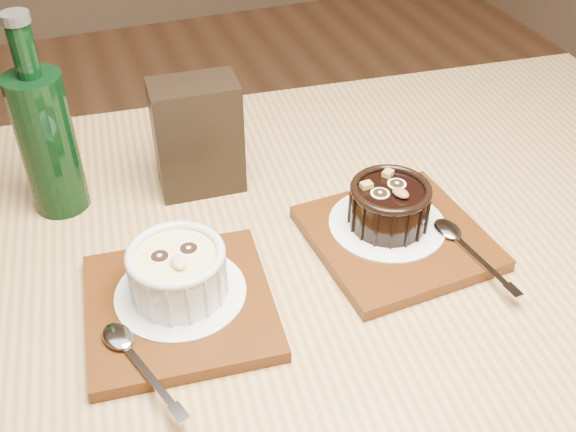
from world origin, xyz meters
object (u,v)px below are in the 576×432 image
object	(u,v)px
tray_left	(180,306)
tray_right	(397,238)
table	(282,338)
ramekin_white	(178,270)
condiment_stand	(198,137)
green_bottle	(47,139)
ramekin_dark	(390,203)

from	to	relation	value
tray_left	tray_right	distance (m)	0.25
table	ramekin_white	size ratio (longest dim) A/B	13.28
tray_right	condiment_stand	xyz separation A→B (m)	(-0.17, 0.18, 0.06)
ramekin_white	tray_right	world-z (taller)	ramekin_white
condiment_stand	tray_left	bearing A→B (deg)	-110.23
ramekin_white	green_bottle	bearing A→B (deg)	111.77
condiment_stand	table	bearing A→B (deg)	-79.55
tray_left	ramekin_dark	xyz separation A→B (m)	(0.24, 0.04, 0.04)
condiment_stand	green_bottle	xyz separation A→B (m)	(-0.17, 0.02, 0.02)
green_bottle	condiment_stand	bearing A→B (deg)	-6.69
ramekin_dark	green_bottle	distance (m)	0.39
tray_left	condiment_stand	xyz separation A→B (m)	(0.07, 0.20, 0.06)
tray_right	tray_left	bearing A→B (deg)	-175.67
tray_right	table	bearing A→B (deg)	-174.93
ramekin_white	green_bottle	world-z (taller)	green_bottle
tray_right	ramekin_dark	distance (m)	0.04
tray_left	condiment_stand	bearing A→B (deg)	69.77
ramekin_white	tray_right	size ratio (longest dim) A/B	0.53
ramekin_dark	green_bottle	bearing A→B (deg)	130.83
green_bottle	table	bearing A→B (deg)	-46.64
ramekin_white	tray_right	distance (m)	0.25
ramekin_white	ramekin_dark	distance (m)	0.24
ramekin_white	green_bottle	distance (m)	0.23
condiment_stand	tray_right	bearing A→B (deg)	-45.94
tray_right	condiment_stand	distance (m)	0.26
table	ramekin_dark	size ratio (longest dim) A/B	14.23
ramekin_dark	condiment_stand	xyz separation A→B (m)	(-0.17, 0.16, 0.03)
table	tray_right	world-z (taller)	tray_right
table	tray_left	bearing A→B (deg)	-176.61
tray_left	condiment_stand	distance (m)	0.22
table	ramekin_dark	xyz separation A→B (m)	(0.14, 0.03, 0.14)
table	condiment_stand	distance (m)	0.25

